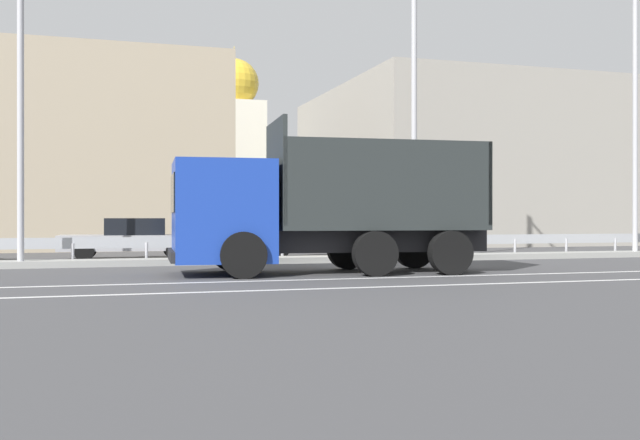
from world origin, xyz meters
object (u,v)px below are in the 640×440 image
object	(u,v)px
street_lamp_3	(638,98)
parked_car_2	(132,238)
median_road_sign	(356,225)
church_tower	(234,151)
street_lamp_2	(417,71)
parked_car_3	(311,235)
dump_truck	(288,217)
street_lamp_1	(20,95)

from	to	relation	value
street_lamp_3	parked_car_2	world-z (taller)	street_lamp_3
median_road_sign	street_lamp_3	distance (m)	11.38
parked_car_2	church_tower	xyz separation A→B (m)	(7.87, 23.48, 5.09)
median_road_sign	street_lamp_2	distance (m)	5.28
parked_car_3	church_tower	world-z (taller)	church_tower
median_road_sign	dump_truck	bearing A→B (deg)	-127.68
street_lamp_1	parked_car_2	bearing A→B (deg)	50.03
dump_truck	church_tower	bearing A→B (deg)	-4.13
street_lamp_3	dump_truck	bearing A→B (deg)	-163.08
street_lamp_3	parked_car_3	bearing A→B (deg)	164.62
street_lamp_1	street_lamp_2	world-z (taller)	street_lamp_2
median_road_sign	street_lamp_2	world-z (taller)	street_lamp_2
street_lamp_3	church_tower	size ratio (longest dim) A/B	0.79
dump_truck	median_road_sign	distance (m)	5.44
dump_truck	street_lamp_3	world-z (taller)	street_lamp_3
median_road_sign	street_lamp_1	world-z (taller)	street_lamp_1
median_road_sign	street_lamp_2	bearing A→B (deg)	-1.70
median_road_sign	parked_car_2	bearing A→B (deg)	153.12
median_road_sign	parked_car_2	size ratio (longest dim) A/B	0.48
parked_car_2	parked_car_3	world-z (taller)	parked_car_3
dump_truck	street_lamp_3	distance (m)	15.02
street_lamp_1	parked_car_2	world-z (taller)	street_lamp_1
parked_car_2	parked_car_3	xyz separation A→B (m)	(5.99, -0.39, 0.09)
street_lamp_2	church_tower	size ratio (longest dim) A/B	0.86
street_lamp_1	median_road_sign	bearing A→B (deg)	2.15
dump_truck	church_tower	size ratio (longest dim) A/B	0.61
street_lamp_1	street_lamp_3	xyz separation A→B (m)	(20.11, 0.25, 0.94)
street_lamp_1	street_lamp_3	distance (m)	20.13
parked_car_3	street_lamp_1	bearing A→B (deg)	107.70
dump_truck	church_tower	world-z (taller)	church_tower
church_tower	parked_car_3	bearing A→B (deg)	-94.49
street_lamp_3	street_lamp_1	bearing A→B (deg)	-179.28
parked_car_2	church_tower	distance (m)	25.28
street_lamp_2	parked_car_3	size ratio (longest dim) A/B	2.49
parked_car_3	dump_truck	bearing A→B (deg)	156.86
dump_truck	street_lamp_2	size ratio (longest dim) A/B	0.71
street_lamp_1	street_lamp_2	size ratio (longest dim) A/B	0.75
parked_car_2	median_road_sign	bearing A→B (deg)	-113.81
median_road_sign	parked_car_2	world-z (taller)	median_road_sign
median_road_sign	street_lamp_2	xyz separation A→B (m)	(2.02, -0.06, 4.88)
parked_car_2	street_lamp_3	bearing A→B (deg)	-98.32
street_lamp_2	church_tower	xyz separation A→B (m)	(-0.71, 26.86, -0.22)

